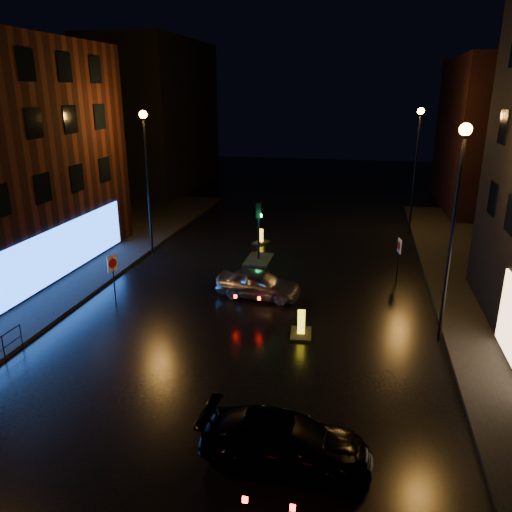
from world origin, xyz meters
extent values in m
plane|color=black|center=(0.00, 0.00, 0.00)|extent=(120.00, 120.00, 0.00)
cube|color=black|center=(-16.00, 35.00, 7.00)|extent=(8.00, 16.00, 14.00)
cube|color=black|center=(15.00, 32.00, 6.00)|extent=(8.00, 14.00, 12.00)
cylinder|color=black|center=(-7.80, 14.00, 4.00)|extent=(0.14, 0.14, 8.00)
cylinder|color=black|center=(-7.80, 14.00, 8.00)|extent=(0.20, 0.20, 0.25)
sphere|color=orange|center=(-7.80, 14.00, 8.15)|extent=(0.44, 0.44, 0.44)
cylinder|color=black|center=(7.80, 6.00, 4.00)|extent=(0.14, 0.14, 8.00)
cylinder|color=black|center=(7.80, 6.00, 8.00)|extent=(0.20, 0.20, 0.25)
sphere|color=orange|center=(7.80, 6.00, 8.15)|extent=(0.44, 0.44, 0.44)
cylinder|color=black|center=(7.80, 22.00, 4.00)|extent=(0.14, 0.14, 8.00)
cylinder|color=black|center=(7.80, 22.00, 8.00)|extent=(0.20, 0.20, 0.25)
sphere|color=orange|center=(7.80, 22.00, 8.15)|extent=(0.44, 0.44, 0.44)
cube|color=black|center=(-1.20, 14.00, 0.06)|extent=(1.40, 2.40, 0.12)
cylinder|color=black|center=(-1.20, 14.00, 1.40)|extent=(0.12, 0.12, 2.80)
cube|color=black|center=(-1.20, 14.00, 3.00)|extent=(0.28, 0.22, 0.90)
cylinder|color=#0CFF59|center=(-1.06, 14.00, 2.72)|extent=(0.05, 0.18, 0.18)
cylinder|color=black|center=(-8.00, 2.00, 0.50)|extent=(0.04, 0.04, 1.00)
imported|color=#A1A4A8|center=(-0.10, 8.76, 0.68)|extent=(4.17, 2.05, 1.37)
imported|color=black|center=(2.89, -2.05, 0.66)|extent=(4.65, 2.05, 1.33)
cube|color=black|center=(2.39, 5.25, 0.05)|extent=(0.95, 1.32, 0.10)
cube|color=yellow|center=(2.39, 5.25, 0.57)|extent=(0.31, 0.21, 1.04)
cube|color=black|center=(2.39, 5.25, 0.57)|extent=(0.31, 0.05, 0.63)
cube|color=black|center=(-1.77, 17.48, 0.04)|extent=(1.04, 1.25, 0.09)
cube|color=yellow|center=(-1.77, 17.48, 0.49)|extent=(0.29, 0.24, 0.89)
cube|color=black|center=(-1.77, 17.48, 0.49)|extent=(0.26, 0.11, 0.53)
cylinder|color=black|center=(-6.50, 6.71, 1.13)|extent=(0.06, 0.06, 2.25)
cube|color=white|center=(-6.50, 6.71, 1.95)|extent=(0.25, 0.55, 0.77)
cylinder|color=#B20C0C|center=(-6.47, 6.70, 1.95)|extent=(0.18, 0.43, 0.45)
cylinder|color=black|center=(6.50, 12.51, 1.07)|extent=(0.06, 0.06, 2.14)
cube|color=white|center=(6.50, 12.51, 1.85)|extent=(0.16, 0.53, 0.73)
cylinder|color=#B20C0C|center=(6.47, 12.50, 1.85)|extent=(0.11, 0.42, 0.43)
camera|label=1|loc=(4.42, -12.89, 9.45)|focal=35.00mm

